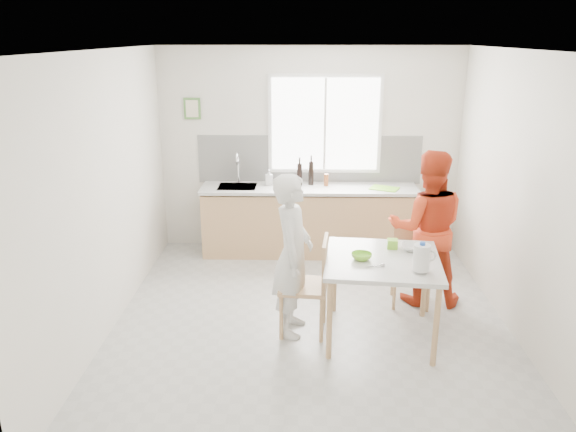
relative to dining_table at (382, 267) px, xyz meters
The scene contains 21 objects.
ground 1.03m from the dining_table, 158.96° to the left, with size 4.50×4.50×0.00m, color #B7B7B2.
room_shell 1.16m from the dining_table, 158.96° to the left, with size 4.50×4.50×4.50m.
window 2.71m from the dining_table, 100.75° to the left, with size 1.50×0.06×1.30m.
backsplash 2.63m from the dining_table, 105.06° to the left, with size 3.00×0.02×0.65m, color white.
picture_frame 3.54m from the dining_table, 131.73° to the left, with size 0.22×0.03×0.28m.
kitchen_counter 2.33m from the dining_table, 107.02° to the left, with size 2.84×0.64×1.37m.
dining_table is the anchor object (origin of this frame).
chair_left 0.70m from the dining_table, behind, with size 0.50×0.50×0.98m.
chair_far 0.92m from the dining_table, 61.07° to the left, with size 0.45×0.45×0.90m.
person_white 0.86m from the dining_table, behind, with size 0.59×0.39×1.61m, color silver.
person_red 0.98m from the dining_table, 53.98° to the left, with size 0.83×0.64×1.70m, color red.
bowl_green 0.24m from the dining_table, behind, with size 0.19×0.19×0.06m, color #81D130.
bowl_white 0.41m from the dining_table, 34.04° to the left, with size 0.24×0.24×0.06m, color silver.
milk_jug 0.48m from the dining_table, 46.56° to the right, with size 0.21×0.15×0.26m.
green_box 0.32m from the dining_table, 64.58° to the left, with size 0.10×0.10×0.09m, color #7CCD2F.
spoon 0.25m from the dining_table, 115.75° to the right, with size 0.01×0.01×0.16m, color #A5A5AA.
cutting_board 2.17m from the dining_table, 81.94° to the left, with size 0.35×0.25×0.01m, color #81D831.
wine_bottle_a 2.44m from the dining_table, 105.59° to the left, with size 0.07×0.07×0.32m, color black.
wine_bottle_b 2.45m from the dining_table, 109.26° to the left, with size 0.07×0.07×0.30m, color black.
jar_amber 2.33m from the dining_table, 101.20° to the left, with size 0.06×0.06×0.16m, color brown.
soap_bottle 2.62m from the dining_table, 117.64° to the left, with size 0.09×0.10×0.21m, color #999999.
Camera 1 is at (-0.10, -5.18, 2.83)m, focal length 35.00 mm.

